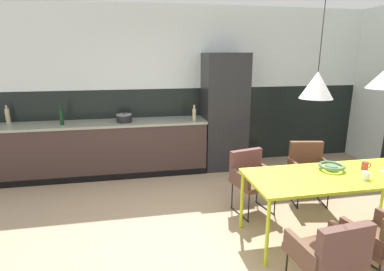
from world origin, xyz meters
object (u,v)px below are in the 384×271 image
(bottle_wine_green, at_px, (194,114))
(mug_short_terracotta, at_px, (365,166))
(dining_table, at_px, (338,178))
(armchair_by_stool, at_px, (251,174))
(bottle_spice_small, at_px, (61,117))
(fruit_bowl, at_px, (332,166))
(mug_tall_blue, at_px, (366,175))
(pendant_lamp_over_table_near, at_px, (317,85))
(refrigerator_column, at_px, (224,112))
(armchair_near_window, at_px, (308,165))
(armchair_corner_seat, at_px, (331,252))
(bottle_vinegar_dark, at_px, (8,116))
(cooking_pot, at_px, (124,118))

(bottle_wine_green, bearing_deg, mug_short_terracotta, -54.95)
(dining_table, distance_m, armchair_by_stool, 1.05)
(dining_table, distance_m, bottle_spice_small, 4.03)
(armchair_by_stool, relative_size, bottle_spice_small, 2.51)
(fruit_bowl, bearing_deg, mug_tall_blue, -59.71)
(dining_table, distance_m, pendant_lamp_over_table_near, 1.09)
(fruit_bowl, xyz_separation_m, bottle_wine_green, (-1.15, 2.09, 0.25))
(refrigerator_column, distance_m, armchair_near_window, 1.78)
(fruit_bowl, distance_m, mug_short_terracotta, 0.37)
(mug_tall_blue, bearing_deg, armchair_by_stool, 133.72)
(armchair_corner_seat, bearing_deg, refrigerator_column, 82.70)
(bottle_wine_green, bearing_deg, bottle_spice_small, 177.13)
(dining_table, bearing_deg, mug_tall_blue, -40.57)
(bottle_vinegar_dark, bearing_deg, mug_short_terracotta, -29.19)
(cooking_pot, relative_size, bottle_spice_small, 0.81)
(mug_tall_blue, xyz_separation_m, pendant_lamp_over_table_near, (-0.59, 0.12, 0.93))
(pendant_lamp_over_table_near, bearing_deg, refrigerator_column, 93.90)
(mug_short_terracotta, bearing_deg, fruit_bowl, 168.12)
(fruit_bowl, height_order, bottle_wine_green, bottle_wine_green)
(fruit_bowl, bearing_deg, dining_table, -94.44)
(armchair_near_window, bearing_deg, refrigerator_column, -53.65)
(fruit_bowl, bearing_deg, bottle_spice_small, 146.21)
(armchair_by_stool, relative_size, pendant_lamp_over_table_near, 0.66)
(dining_table, relative_size, cooking_pot, 7.78)
(fruit_bowl, height_order, cooking_pot, cooking_pot)
(mug_short_terracotta, xyz_separation_m, mug_tall_blue, (-0.18, -0.23, -0.01))
(armchair_by_stool, bearing_deg, mug_short_terracotta, 133.51)
(mug_short_terracotta, bearing_deg, armchair_near_window, 102.92)
(armchair_corner_seat, bearing_deg, bottle_wine_green, 93.08)
(refrigerator_column, xyz_separation_m, bottle_vinegar_dark, (-3.57, 0.18, 0.03))
(cooking_pot, relative_size, pendant_lamp_over_table_near, 0.21)
(mug_short_terracotta, bearing_deg, bottle_vinegar_dark, 150.81)
(dining_table, bearing_deg, bottle_vinegar_dark, 147.95)
(armchair_near_window, bearing_deg, mug_short_terracotta, 113.02)
(armchair_corner_seat, bearing_deg, mug_short_terracotta, 37.23)
(mug_short_terracotta, bearing_deg, bottle_wine_green, 125.05)
(fruit_bowl, bearing_deg, pendant_lamp_over_table_near, -154.89)
(bottle_wine_green, bearing_deg, dining_table, -62.91)
(pendant_lamp_over_table_near, bearing_deg, dining_table, 6.62)
(armchair_by_stool, relative_size, cooking_pot, 3.10)
(pendant_lamp_over_table_near, bearing_deg, armchair_by_stool, 110.04)
(armchair_near_window, relative_size, pendant_lamp_over_table_near, 0.69)
(mug_short_terracotta, bearing_deg, mug_tall_blue, -127.89)
(armchair_near_window, relative_size, bottle_wine_green, 3.02)
(mug_tall_blue, distance_m, bottle_vinegar_dark, 5.13)
(armchair_corner_seat, distance_m, fruit_bowl, 1.28)
(armchair_by_stool, relative_size, bottle_vinegar_dark, 2.63)
(pendant_lamp_over_table_near, bearing_deg, bottle_wine_green, 108.08)
(refrigerator_column, bearing_deg, pendant_lamp_over_table_near, -86.10)
(mug_tall_blue, bearing_deg, cooking_pot, 134.51)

